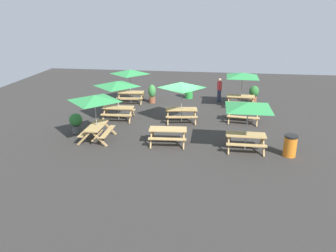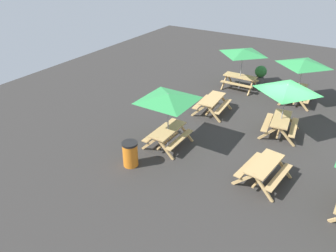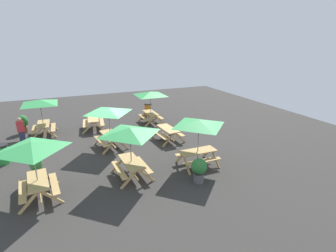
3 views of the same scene
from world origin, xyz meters
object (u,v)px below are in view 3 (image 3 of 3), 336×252
at_px(picnic_table_6, 109,113).
at_px(picnic_table_5, 32,150).
at_px(picnic_table_1, 150,96).
at_px(picnic_table_4, 130,135).
at_px(picnic_table_0, 199,126).
at_px(picnic_table_2, 168,131).
at_px(potted_plant_2, 199,169).
at_px(picnic_table_3, 40,105).
at_px(trash_bin_orange, 148,109).
at_px(picnic_table_7, 93,121).
at_px(potted_plant_1, 23,123).
at_px(trash_bin_green, 3,154).
at_px(potted_plant_0, 36,166).
at_px(person_standing, 21,131).

bearing_deg(picnic_table_6, picnic_table_5, 130.00).
distance_m(picnic_table_1, picnic_table_4, 7.86).
relative_size(picnic_table_0, picnic_table_2, 1.24).
bearing_deg(picnic_table_2, potted_plant_2, 167.87).
distance_m(picnic_table_3, trash_bin_orange, 7.84).
distance_m(picnic_table_2, picnic_table_3, 8.02).
xyz_separation_m(picnic_table_1, picnic_table_7, (0.22, 4.03, -1.43)).
xyz_separation_m(picnic_table_3, trash_bin_orange, (1.64, -7.52, -1.49)).
xyz_separation_m(potted_plant_1, potted_plant_2, (-9.88, -7.33, -0.06)).
bearing_deg(potted_plant_1, potted_plant_2, -143.42).
distance_m(picnic_table_2, picnic_table_6, 3.67).
bearing_deg(trash_bin_green, potted_plant_2, -124.07).
height_order(potted_plant_0, potted_plant_1, potted_plant_0).
height_order(picnic_table_6, trash_bin_orange, picnic_table_6).
bearing_deg(trash_bin_orange, picnic_table_7, 110.61).
distance_m(trash_bin_orange, person_standing, 9.14).
xyz_separation_m(picnic_table_1, trash_bin_orange, (1.90, -0.45, -1.49)).
bearing_deg(picnic_table_4, potted_plant_2, -125.01).
bearing_deg(picnic_table_7, trash_bin_orange, -62.53).
xyz_separation_m(picnic_table_4, person_standing, (5.92, 4.72, -1.10)).
height_order(trash_bin_orange, potted_plant_0, potted_plant_0).
bearing_deg(picnic_table_1, trash_bin_green, 110.57).
bearing_deg(trash_bin_green, person_standing, -17.49).
distance_m(picnic_table_3, trash_bin_green, 4.25).
bearing_deg(picnic_table_4, picnic_table_1, -28.55).
bearing_deg(picnic_table_6, picnic_table_4, 174.77).
xyz_separation_m(picnic_table_4, potted_plant_2, (-1.58, -2.48, -1.36)).
bearing_deg(potted_plant_2, person_standing, 43.85).
distance_m(picnic_table_5, potted_plant_2, 6.48).
xyz_separation_m(picnic_table_0, picnic_table_6, (3.90, 3.36, 0.00)).
xyz_separation_m(picnic_table_3, potted_plant_0, (-6.01, 0.17, -1.30)).
bearing_deg(trash_bin_orange, potted_plant_2, 172.42).
bearing_deg(picnic_table_7, picnic_table_6, -166.36).
bearing_deg(potted_plant_1, potted_plant_0, -171.53).
xyz_separation_m(picnic_table_4, trash_bin_orange, (8.97, -3.89, -1.49)).
relative_size(picnic_table_4, potted_plant_0, 1.82).
relative_size(picnic_table_1, picnic_table_7, 1.45).
bearing_deg(picnic_table_5, person_standing, 4.79).
height_order(trash_bin_green, potted_plant_0, potted_plant_0).
bearing_deg(potted_plant_1, picnic_table_6, -134.37).
height_order(picnic_table_4, person_standing, picnic_table_4).
bearing_deg(picnic_table_2, trash_bin_orange, -10.78).
bearing_deg(picnic_table_2, person_standing, 68.51).
distance_m(picnic_table_4, picnic_table_7, 7.45).
distance_m(picnic_table_3, potted_plant_2, 10.89).
bearing_deg(picnic_table_6, trash_bin_orange, -45.31).
bearing_deg(trash_bin_green, potted_plant_0, -146.92).
bearing_deg(picnic_table_7, picnic_table_2, -128.86).
relative_size(picnic_table_6, person_standing, 1.40).
distance_m(picnic_table_1, potted_plant_0, 9.34).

